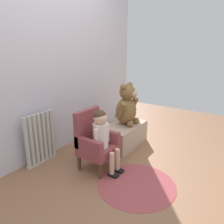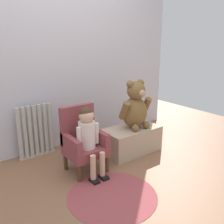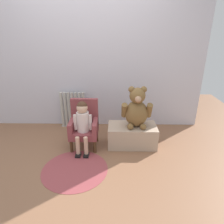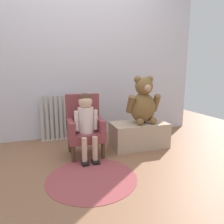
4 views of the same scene
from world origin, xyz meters
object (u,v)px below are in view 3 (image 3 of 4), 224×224
at_px(child_armchair, 84,125).
at_px(low_bench, 132,135).
at_px(child_figure, 83,120).
at_px(floor_rug, 75,169).
at_px(radiator, 73,110).
at_px(large_teddy_bear, 137,109).

bearing_deg(child_armchair, low_bench, 1.72).
xyz_separation_m(child_figure, floor_rug, (-0.05, -0.47, -0.46)).
xyz_separation_m(radiator, large_teddy_bear, (1.03, -0.59, 0.26)).
bearing_deg(radiator, large_teddy_bear, -29.76).
bearing_deg(large_teddy_bear, child_figure, -170.29).
bearing_deg(floor_rug, radiator, 101.33).
bearing_deg(radiator, child_armchair, -64.85).
xyz_separation_m(radiator, floor_rug, (0.24, -1.19, -0.31)).
distance_m(radiator, child_figure, 0.78).
height_order(child_armchair, child_figure, child_figure).
distance_m(large_teddy_bear, floor_rug, 1.14).
relative_size(child_figure, large_teddy_bear, 1.22).
relative_size(radiator, floor_rug, 0.77).
xyz_separation_m(child_armchair, low_bench, (0.70, 0.02, -0.17)).
bearing_deg(floor_rug, child_figure, 84.29).
distance_m(child_armchair, large_teddy_bear, 0.78).
height_order(radiator, child_armchair, child_armchair).
distance_m(child_figure, floor_rug, 0.66).
bearing_deg(child_figure, large_teddy_bear, 9.71).
distance_m(child_figure, large_teddy_bear, 0.76).
relative_size(large_teddy_bear, floor_rug, 0.72).
bearing_deg(radiator, child_figure, -68.32).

